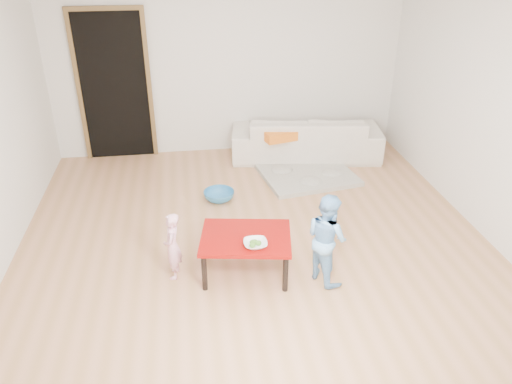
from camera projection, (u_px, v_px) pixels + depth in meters
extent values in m
cube|color=#AA7849|center=(253.00, 236.00, 5.48)|extent=(5.00, 5.00, 0.01)
cube|color=silver|center=(228.00, 63.00, 7.06)|extent=(5.00, 0.02, 2.60)
cube|color=silver|center=(490.00, 112.00, 5.20)|extent=(0.02, 5.00, 2.60)
imported|color=beige|center=(306.00, 136.00, 7.27)|extent=(2.23, 1.12, 0.62)
cube|color=orange|center=(279.00, 133.00, 6.93)|extent=(0.58, 0.54, 0.13)
imported|color=white|center=(255.00, 244.00, 4.53)|extent=(0.22, 0.22, 0.05)
imported|color=pink|center=(172.00, 246.00, 4.70)|extent=(0.19, 0.26, 0.68)
imported|color=#5C9BD5|center=(327.00, 238.00, 4.62)|extent=(0.49, 0.54, 0.90)
imported|color=teal|center=(219.00, 196.00, 6.18)|extent=(0.38, 0.38, 0.12)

